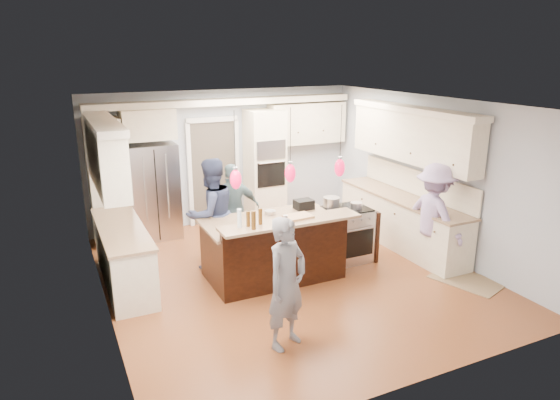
{
  "coord_description": "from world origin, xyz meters",
  "views": [
    {
      "loc": [
        -3.24,
        -6.51,
        3.42
      ],
      "look_at": [
        0.0,
        0.35,
        1.15
      ],
      "focal_mm": 32.0,
      "sensor_mm": 36.0,
      "label": 1
    }
  ],
  "objects_px": {
    "refrigerator": "(153,191)",
    "island_range": "(347,234)",
    "person_bar_end": "(287,283)",
    "person_far_left": "(211,214)",
    "kitchen_island": "(273,247)"
  },
  "relations": [
    {
      "from": "island_range",
      "to": "person_bar_end",
      "type": "distance_m",
      "value": 2.82
    },
    {
      "from": "kitchen_island",
      "to": "person_bar_end",
      "type": "relative_size",
      "value": 1.3
    },
    {
      "from": "refrigerator",
      "to": "island_range",
      "type": "relative_size",
      "value": 1.96
    },
    {
      "from": "person_bar_end",
      "to": "person_far_left",
      "type": "height_order",
      "value": "person_far_left"
    },
    {
      "from": "island_range",
      "to": "kitchen_island",
      "type": "bearing_deg",
      "value": -176.93
    },
    {
      "from": "island_range",
      "to": "person_bar_end",
      "type": "xyz_separation_m",
      "value": [
        -2.06,
        -1.89,
        0.35
      ]
    },
    {
      "from": "refrigerator",
      "to": "island_range",
      "type": "distance_m",
      "value": 3.71
    },
    {
      "from": "island_range",
      "to": "refrigerator",
      "type": "bearing_deg",
      "value": 137.41
    },
    {
      "from": "kitchen_island",
      "to": "person_far_left",
      "type": "bearing_deg",
      "value": 133.65
    },
    {
      "from": "refrigerator",
      "to": "kitchen_island",
      "type": "distance_m",
      "value": 2.91
    },
    {
      "from": "kitchen_island",
      "to": "island_range",
      "type": "xyz_separation_m",
      "value": [
        1.41,
        0.08,
        -0.03
      ]
    },
    {
      "from": "refrigerator",
      "to": "person_bar_end",
      "type": "height_order",
      "value": "refrigerator"
    },
    {
      "from": "person_bar_end",
      "to": "person_far_left",
      "type": "distance_m",
      "value": 2.59
    },
    {
      "from": "refrigerator",
      "to": "island_range",
      "type": "xyz_separation_m",
      "value": [
        2.71,
        -2.49,
        -0.44
      ]
    },
    {
      "from": "refrigerator",
      "to": "person_far_left",
      "type": "bearing_deg",
      "value": -72.57
    }
  ]
}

